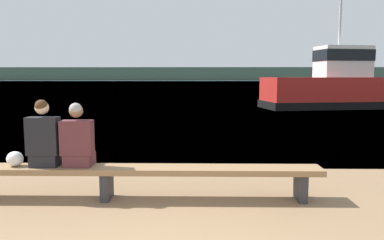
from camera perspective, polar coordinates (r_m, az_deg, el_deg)
The scene contains 7 objects.
water_surface at distance 127.30m, azimuth 0.78°, elevation 5.80°, with size 240.00×240.00×0.00m, color #5684A3.
far_shoreline at distance 197.43m, azimuth 0.86°, elevation 7.05°, with size 600.00×12.00×6.65m, color #384233.
bench_main at distance 5.74m, azimuth -12.90°, elevation -7.80°, with size 6.34×0.45×0.49m.
person_left at distance 5.92m, azimuth -21.64°, elevation -2.61°, with size 0.46×0.37×0.99m.
person_right at distance 5.75m, azimuth -17.04°, elevation -2.91°, with size 0.46×0.37×0.95m.
shopping_bag at distance 6.16m, azimuth -25.38°, elevation -5.37°, with size 0.24×0.22×0.22m.
tugboat_red at distance 23.42m, azimuth 21.14°, elevation 4.51°, with size 8.75×4.30×6.49m.
Camera 1 is at (0.50, -2.60, 1.82)m, focal length 35.00 mm.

